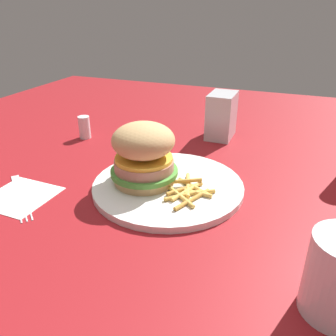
{
  "coord_description": "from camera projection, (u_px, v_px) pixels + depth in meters",
  "views": [
    {
      "loc": [
        0.18,
        -0.52,
        0.31
      ],
      "look_at": [
        -0.02,
        -0.02,
        0.04
      ],
      "focal_mm": 36.37,
      "sensor_mm": 36.0,
      "label": 1
    }
  ],
  "objects": [
    {
      "name": "fork",
      "position": [
        20.0,
        195.0,
        0.59
      ],
      "size": [
        0.14,
        0.13,
        0.0
      ],
      "color": "silver",
      "rests_on": "napkin"
    },
    {
      "name": "salt_shaker",
      "position": [
        84.0,
        127.0,
        0.84
      ],
      "size": [
        0.03,
        0.03,
        0.06
      ],
      "primitive_type": "cylinder",
      "color": "white",
      "rests_on": "ground_plane"
    },
    {
      "name": "napkin",
      "position": [
        20.0,
        196.0,
        0.59
      ],
      "size": [
        0.11,
        0.11,
        0.0
      ],
      "primitive_type": "cube",
      "rotation": [
        0.0,
        0.0,
        -0.04
      ],
      "color": "white",
      "rests_on": "ground_plane"
    },
    {
      "name": "ground_plane",
      "position": [
        180.0,
        185.0,
        0.63
      ],
      "size": [
        1.6,
        1.6,
        0.0
      ],
      "primitive_type": "plane",
      "color": "maroon"
    },
    {
      "name": "plate",
      "position": [
        168.0,
        186.0,
        0.62
      ],
      "size": [
        0.27,
        0.27,
        0.01
      ],
      "primitive_type": "cylinder",
      "color": "white",
      "rests_on": "ground_plane"
    },
    {
      "name": "fries_pile",
      "position": [
        189.0,
        191.0,
        0.58
      ],
      "size": [
        0.09,
        0.12,
        0.01
      ],
      "color": "gold",
      "rests_on": "plate"
    },
    {
      "name": "napkin_dispenser",
      "position": [
        221.0,
        116.0,
        0.83
      ],
      "size": [
        0.06,
        0.09,
        0.11
      ],
      "primitive_type": "cube",
      "rotation": [
        0.0,
        0.0,
        4.7
      ],
      "color": "#B7BABF",
      "rests_on": "ground_plane"
    },
    {
      "name": "sandwich",
      "position": [
        144.0,
        153.0,
        0.6
      ],
      "size": [
        0.12,
        0.12,
        0.11
      ],
      "color": "tan",
      "rests_on": "plate"
    }
  ]
}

